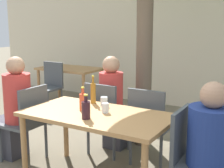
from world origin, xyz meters
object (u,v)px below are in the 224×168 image
(patio_chair_3, at_px, (150,122))
(person_seated_2, at_px, (115,108))
(dining_table_front, at_px, (97,121))
(wine_bottle_2, at_px, (86,109))
(dining_table_back, at_px, (70,73))
(drinking_glass_1, at_px, (104,101))
(person_seated_0, at_px, (13,113))
(patio_chair_0, at_px, (27,119))
(drinking_glass_0, at_px, (105,108))
(person_seated_1, at_px, (220,159))
(patio_chair_2, at_px, (105,114))
(patio_chair_1, at_px, (192,155))
(patio_chair_4, at_px, (50,84))
(amber_bottle_0, at_px, (93,92))
(soda_bottle_1, at_px, (83,101))

(patio_chair_3, bearing_deg, person_seated_2, -21.49)
(dining_table_front, distance_m, wine_bottle_2, 0.27)
(dining_table_back, relative_size, drinking_glass_1, 12.09)
(dining_table_front, bearing_deg, person_seated_0, -180.00)
(patio_chair_0, relative_size, drinking_glass_0, 9.32)
(person_seated_1, relative_size, drinking_glass_0, 11.98)
(patio_chair_2, distance_m, drinking_glass_0, 0.74)
(patio_chair_1, distance_m, patio_chair_4, 3.64)
(patio_chair_0, height_order, patio_chair_3, same)
(patio_chair_2, relative_size, drinking_glass_1, 9.07)
(dining_table_back, bearing_deg, person_seated_2, -37.90)
(patio_chair_3, xyz_separation_m, person_seated_1, (0.92, -0.64, 0.01))
(dining_table_front, xyz_separation_m, person_seated_1, (1.22, -0.00, -0.13))
(dining_table_front, distance_m, patio_chair_4, 2.82)
(patio_chair_1, relative_size, amber_bottle_0, 2.90)
(amber_bottle_0, bearing_deg, patio_chair_1, -14.08)
(dining_table_back, xyz_separation_m, patio_chair_1, (3.19, -2.36, -0.12))
(patio_chair_0, xyz_separation_m, amber_bottle_0, (0.73, 0.31, 0.35))
(dining_table_back, height_order, person_seated_2, person_seated_2)
(person_seated_0, xyz_separation_m, drinking_glass_0, (1.29, 0.06, 0.24))
(patio_chair_4, bearing_deg, wine_bottle_2, -41.50)
(soda_bottle_1, distance_m, drinking_glass_1, 0.28)
(dining_table_back, height_order, patio_chair_0, patio_chair_0)
(dining_table_front, bearing_deg, drinking_glass_0, 45.23)
(wine_bottle_2, bearing_deg, patio_chair_4, 138.50)
(patio_chair_0, bearing_deg, patio_chair_2, 133.02)
(patio_chair_2, distance_m, soda_bottle_1, 0.72)
(patio_chair_1, relative_size, patio_chair_2, 1.00)
(patio_chair_3, bearing_deg, person_seated_1, 145.16)
(patio_chair_0, bearing_deg, dining_table_back, -152.75)
(drinking_glass_0, bearing_deg, patio_chair_3, 67.37)
(patio_chair_3, distance_m, drinking_glass_1, 0.60)
(person_seated_0, xyz_separation_m, amber_bottle_0, (0.97, 0.31, 0.31))
(patio_chair_2, bearing_deg, dining_table_front, 115.27)
(patio_chair_1, bearing_deg, patio_chair_2, 63.62)
(wine_bottle_2, bearing_deg, person_seated_1, 9.65)
(person_seated_2, relative_size, drinking_glass_0, 12.51)
(person_seated_0, height_order, person_seated_2, person_seated_0)
(dining_table_front, xyz_separation_m, person_seated_0, (-1.22, -0.00, -0.10))
(person_seated_0, distance_m, drinking_glass_0, 1.31)
(dining_table_front, distance_m, patio_chair_3, 0.72)
(patio_chair_3, xyz_separation_m, patio_chair_4, (-2.51, 1.11, 0.00))
(patio_chair_1, bearing_deg, drinking_glass_1, 75.90)
(person_seated_0, distance_m, amber_bottle_0, 1.06)
(amber_bottle_0, bearing_deg, patio_chair_0, -156.97)
(patio_chair_0, height_order, amber_bottle_0, amber_bottle_0)
(dining_table_front, distance_m, drinking_glass_1, 0.31)
(patio_chair_4, bearing_deg, patio_chair_0, -55.30)
(patio_chair_4, bearing_deg, patio_chair_3, -23.95)
(person_seated_2, distance_m, drinking_glass_1, 0.69)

